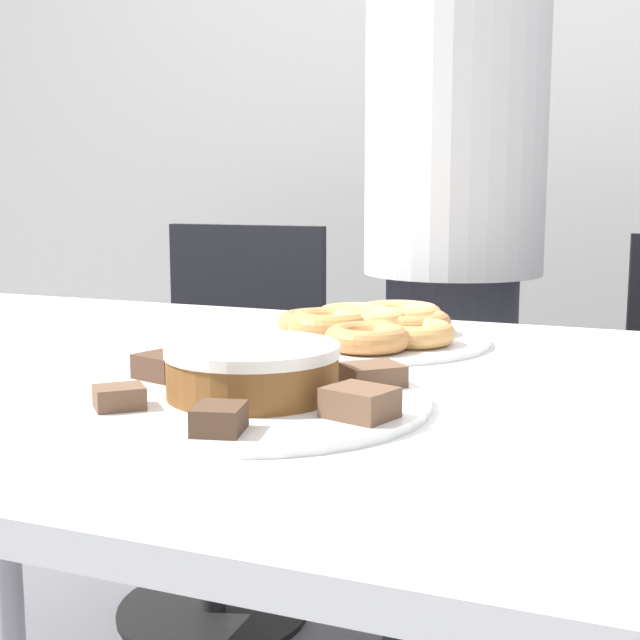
{
  "coord_description": "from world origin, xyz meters",
  "views": [
    {
      "loc": [
        0.31,
        -0.93,
        0.98
      ],
      "look_at": [
        -0.08,
        0.04,
        0.82
      ],
      "focal_mm": 50.0,
      "sensor_mm": 36.0,
      "label": 1
    }
  ],
  "objects_px": {
    "plate_donuts": "(368,339)",
    "office_chair_left": "(222,431)",
    "person_standing": "(453,245)",
    "frosted_cake": "(253,370)",
    "plate_cake": "(253,401)"
  },
  "relations": [
    {
      "from": "office_chair_left",
      "to": "plate_cake",
      "type": "relative_size",
      "value": 2.46
    },
    {
      "from": "person_standing",
      "to": "frosted_cake",
      "type": "xyz_separation_m",
      "value": [
        0.02,
        -0.91,
        -0.07
      ]
    },
    {
      "from": "person_standing",
      "to": "frosted_cake",
      "type": "height_order",
      "value": "person_standing"
    },
    {
      "from": "person_standing",
      "to": "frosted_cake",
      "type": "bearing_deg",
      "value": -88.73
    },
    {
      "from": "frosted_cake",
      "to": "plate_donuts",
      "type": "bearing_deg",
      "value": 91.38
    },
    {
      "from": "plate_cake",
      "to": "frosted_cake",
      "type": "xyz_separation_m",
      "value": [
        0.0,
        -0.0,
        0.03
      ]
    },
    {
      "from": "office_chair_left",
      "to": "frosted_cake",
      "type": "relative_size",
      "value": 5.01
    },
    {
      "from": "plate_donuts",
      "to": "office_chair_left",
      "type": "bearing_deg",
      "value": 133.58
    },
    {
      "from": "person_standing",
      "to": "office_chair_left",
      "type": "xyz_separation_m",
      "value": [
        -0.55,
        0.06,
        -0.45
      ]
    },
    {
      "from": "plate_donuts",
      "to": "frosted_cake",
      "type": "distance_m",
      "value": 0.38
    },
    {
      "from": "plate_cake",
      "to": "plate_donuts",
      "type": "bearing_deg",
      "value": 91.38
    },
    {
      "from": "office_chair_left",
      "to": "plate_donuts",
      "type": "height_order",
      "value": "office_chair_left"
    },
    {
      "from": "person_standing",
      "to": "office_chair_left",
      "type": "relative_size",
      "value": 1.85
    },
    {
      "from": "plate_donuts",
      "to": "plate_cake",
      "type": "bearing_deg",
      "value": -88.62
    },
    {
      "from": "person_standing",
      "to": "frosted_cake",
      "type": "distance_m",
      "value": 0.91
    }
  ]
}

